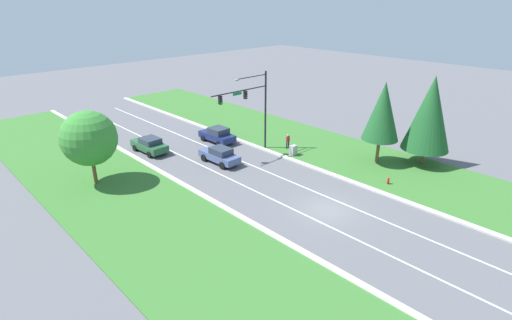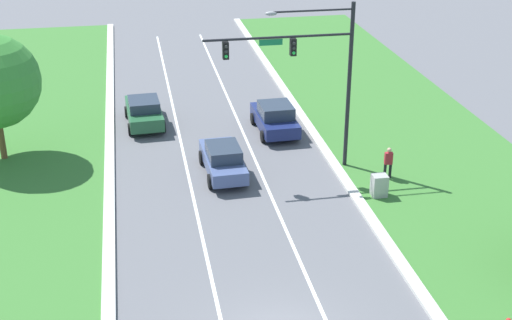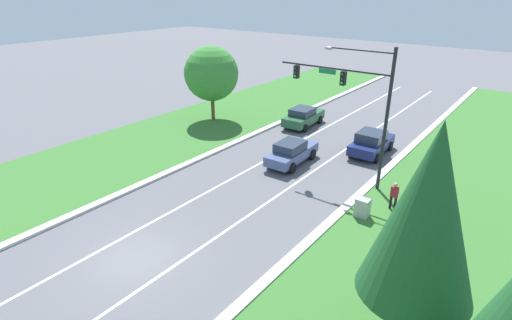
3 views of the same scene
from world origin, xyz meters
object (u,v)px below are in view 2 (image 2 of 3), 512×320
at_px(forest_sedan, 144,111).
at_px(navy_sedan, 275,118).
at_px(slate_blue_sedan, 223,159).
at_px(traffic_signal_mast, 311,64).
at_px(pedestrian, 388,162).
at_px(utility_cabinet, 379,186).

relative_size(forest_sedan, navy_sedan, 1.03).
relative_size(forest_sedan, slate_blue_sedan, 1.01).
bearing_deg(slate_blue_sedan, traffic_signal_mast, -3.61).
bearing_deg(forest_sedan, slate_blue_sedan, -67.29).
height_order(forest_sedan, pedestrian, pedestrian).
relative_size(traffic_signal_mast, forest_sedan, 1.81).
bearing_deg(traffic_signal_mast, slate_blue_sedan, 178.37).
distance_m(navy_sedan, pedestrian, 8.13).
distance_m(slate_blue_sedan, utility_cabinet, 7.73).
distance_m(traffic_signal_mast, slate_blue_sedan, 6.34).
bearing_deg(pedestrian, slate_blue_sedan, -9.20).
xyz_separation_m(utility_cabinet, pedestrian, (1.03, 1.70, 0.37)).
height_order(traffic_signal_mast, pedestrian, traffic_signal_mast).
relative_size(navy_sedan, pedestrian, 2.66).
height_order(traffic_signal_mast, forest_sedan, traffic_signal_mast).
relative_size(traffic_signal_mast, navy_sedan, 1.86).
height_order(traffic_signal_mast, slate_blue_sedan, traffic_signal_mast).
xyz_separation_m(slate_blue_sedan, utility_cabinet, (6.78, -3.69, -0.27)).
height_order(navy_sedan, utility_cabinet, navy_sedan).
relative_size(forest_sedan, utility_cabinet, 4.12).
height_order(forest_sedan, slate_blue_sedan, forest_sedan).
bearing_deg(traffic_signal_mast, pedestrian, -27.73).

